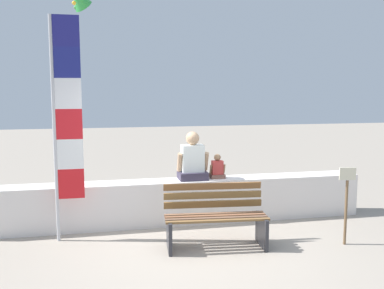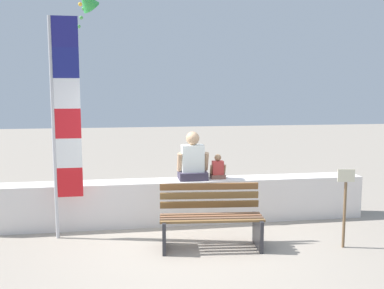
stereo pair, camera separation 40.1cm
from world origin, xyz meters
The scene contains 7 objects.
ground_plane centered at (0.00, 0.00, 0.00)m, with size 40.00×40.00×0.00m, color gray.
seawall_ledge centered at (0.00, 1.24, 0.37)m, with size 6.46×0.47×0.74m, color silver.
park_bench centered at (0.32, 0.05, 0.41)m, with size 1.51×0.74×0.88m.
person_adult centered at (0.25, 1.27, 1.06)m, with size 0.53×0.39×0.82m.
person_child centered at (0.69, 1.27, 0.90)m, with size 0.27×0.20×0.42m.
flag_banner centered at (-1.78, 0.75, 1.87)m, with size 0.43×0.05×3.31m.
sign_post centered at (2.20, -0.30, 0.69)m, with size 0.24×0.06×1.14m.
Camera 1 is at (-1.27, -5.77, 2.26)m, focal length 40.29 mm.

